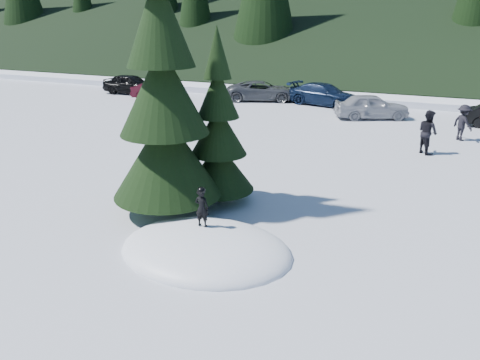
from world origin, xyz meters
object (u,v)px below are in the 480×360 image
at_px(car_4, 372,106).
at_px(car_3, 324,94).
at_px(spruce_short, 218,137).
at_px(adult_0, 428,132).
at_px(spruce_tall, 163,102).
at_px(car_2, 262,91).
at_px(car_1, 159,91).
at_px(car_0, 131,84).
at_px(child_skier, 202,208).
at_px(adult_2, 463,123).

bearing_deg(car_4, car_3, 24.63).
height_order(spruce_short, car_3, spruce_short).
bearing_deg(adult_0, spruce_tall, 104.61).
xyz_separation_m(spruce_tall, car_4, (3.35, 16.18, -2.62)).
distance_m(spruce_tall, adult_0, 12.15).
xyz_separation_m(spruce_tall, car_2, (-4.54, 19.21, -2.65)).
bearing_deg(car_3, car_4, -117.05).
bearing_deg(car_3, spruce_tall, -166.04).
height_order(spruce_short, car_1, spruce_short).
bearing_deg(car_1, car_0, 62.35).
bearing_deg(car_4, child_skier, 150.44).
bearing_deg(car_2, spruce_tall, 173.54).
height_order(spruce_tall, child_skier, spruce_tall).
distance_m(car_0, car_1, 3.64).
distance_m(spruce_tall, car_2, 19.92).
distance_m(spruce_tall, child_skier, 3.33).
bearing_deg(car_4, car_1, 64.25).
relative_size(adult_2, car_2, 0.35).
xyz_separation_m(child_skier, car_3, (-2.07, 20.59, -0.28)).
bearing_deg(car_2, car_0, 78.26).
bearing_deg(adult_0, car_1, 28.49).
bearing_deg(car_3, car_1, 117.71).
height_order(spruce_tall, adult_0, spruce_tall).
relative_size(spruce_tall, car_3, 1.78).
relative_size(car_1, car_3, 0.78).
bearing_deg(child_skier, car_4, -98.36).
distance_m(adult_0, adult_2, 3.33).
xyz_separation_m(child_skier, car_4, (1.44, 17.59, -0.27)).
xyz_separation_m(car_1, car_2, (6.58, 2.81, 0.04)).
xyz_separation_m(adult_2, car_3, (-8.23, 6.29, -0.15)).
xyz_separation_m(child_skier, car_0, (-16.39, 19.22, -0.24)).
xyz_separation_m(car_2, car_4, (7.89, -3.03, 0.04)).
xyz_separation_m(spruce_tall, car_1, (-11.12, 16.41, -2.70)).
relative_size(adult_2, car_0, 0.39).
bearing_deg(car_0, spruce_tall, -141.04).
relative_size(spruce_tall, car_4, 2.08).
relative_size(spruce_tall, car_2, 1.79).
xyz_separation_m(adult_0, car_2, (-11.21, 9.34, -0.27)).
bearing_deg(car_2, car_1, 93.35).
distance_m(adult_2, car_3, 10.36).
relative_size(spruce_tall, car_1, 2.28).
bearing_deg(car_0, adult_0, -110.73).
relative_size(adult_0, car_3, 0.39).
bearing_deg(adult_0, car_3, -5.08).
bearing_deg(spruce_tall, car_1, 124.14).
distance_m(child_skier, car_4, 17.65).
height_order(car_3, car_4, car_4).
height_order(child_skier, car_3, child_skier).
height_order(adult_0, adult_2, adult_0).
bearing_deg(adult_2, car_4, 13.02).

